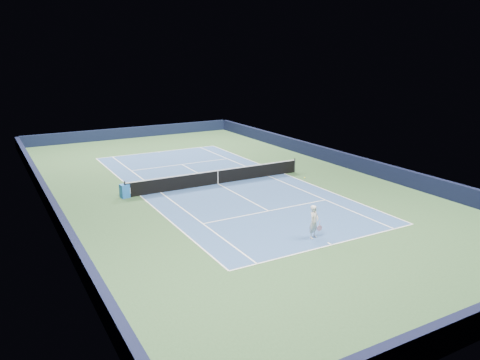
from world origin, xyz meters
TOP-DOWN VIEW (x-y plane):
  - ground at (0.00, 0.00)m, footprint 40.00×40.00m
  - wall_far at (0.00, 19.82)m, footprint 22.00×0.35m
  - wall_right at (10.82, 0.00)m, footprint 0.35×40.00m
  - wall_left at (-10.82, 0.00)m, footprint 0.35×40.00m
  - court_surface at (0.00, 0.00)m, footprint 10.97×23.77m
  - baseline_far at (0.00, 11.88)m, footprint 10.97×0.08m
  - baseline_near at (0.00, -11.88)m, footprint 10.97×0.08m
  - sideline_doubles_right at (5.49, 0.00)m, footprint 0.08×23.77m
  - sideline_doubles_left at (-5.49, 0.00)m, footprint 0.08×23.77m
  - sideline_singles_right at (4.12, 0.00)m, footprint 0.08×23.77m
  - sideline_singles_left at (-4.12, 0.00)m, footprint 0.08×23.77m
  - service_line_far at (0.00, 6.40)m, footprint 8.23×0.08m
  - service_line_near at (0.00, -6.40)m, footprint 8.23×0.08m
  - center_service_line at (0.00, 0.00)m, footprint 0.08×12.80m
  - center_mark_far at (0.00, 11.73)m, footprint 0.08×0.30m
  - center_mark_near at (0.00, -11.73)m, footprint 0.08×0.30m
  - tennis_net at (0.00, 0.00)m, footprint 12.90×0.10m
  - sponsor_cube at (-6.40, 0.10)m, footprint 0.61×0.54m
  - tennis_player at (-0.22, -10.77)m, footprint 0.82×1.34m

SIDE VIEW (x-z plane):
  - ground at x=0.00m, z-range 0.00..0.00m
  - court_surface at x=0.00m, z-range 0.00..0.01m
  - baseline_far at x=0.00m, z-range 0.01..0.01m
  - baseline_near at x=0.00m, z-range 0.01..0.01m
  - sideline_doubles_right at x=5.49m, z-range 0.01..0.01m
  - sideline_doubles_left at x=-5.49m, z-range 0.01..0.01m
  - sideline_singles_right at x=4.12m, z-range 0.01..0.01m
  - sideline_singles_left at x=-4.12m, z-range 0.01..0.01m
  - service_line_far at x=0.00m, z-range 0.01..0.01m
  - service_line_near at x=0.00m, z-range 0.01..0.01m
  - center_service_line at x=0.00m, z-range 0.01..0.01m
  - center_mark_far at x=0.00m, z-range 0.01..0.01m
  - center_mark_near at x=0.00m, z-range 0.01..0.01m
  - sponsor_cube at x=-6.40m, z-range 0.00..0.85m
  - tennis_net at x=0.00m, z-range -0.03..1.04m
  - wall_far at x=0.00m, z-range 0.00..1.10m
  - wall_right at x=10.82m, z-range 0.00..1.10m
  - wall_left at x=-10.82m, z-range 0.00..1.10m
  - tennis_player at x=-0.22m, z-range -0.58..2.24m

